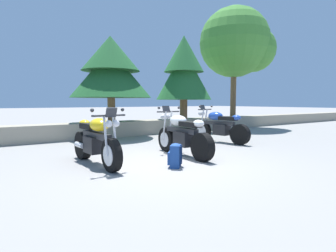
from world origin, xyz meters
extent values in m
plane|color=gray|center=(0.00, 0.00, 0.00)|extent=(120.00, 120.00, 0.00)
cube|color=gray|center=(0.00, 4.80, 0.28)|extent=(36.00, 0.80, 0.55)
cylinder|color=black|center=(-1.19, -0.04, 0.31)|extent=(0.18, 0.63, 0.62)
cylinder|color=black|center=(-1.29, 1.40, 0.31)|extent=(0.22, 0.63, 0.62)
cylinder|color=silver|center=(-1.19, -0.04, 0.31)|extent=(0.19, 0.39, 0.38)
cube|color=black|center=(-1.25, 0.73, 0.41)|extent=(0.35, 0.50, 0.34)
cube|color=#2D2D30|center=(-1.24, 0.63, 0.61)|extent=(0.22, 1.11, 0.12)
ellipsoid|color=yellow|center=(-1.23, 0.48, 0.83)|extent=(0.38, 0.54, 0.26)
cube|color=black|center=(-1.26, 0.96, 0.77)|extent=(0.30, 0.58, 0.12)
ellipsoid|color=yellow|center=(-1.28, 1.26, 0.81)|extent=(0.24, 0.29, 0.16)
cylinder|color=#2D2D30|center=(-1.20, 0.04, 1.03)|extent=(0.66, 0.08, 0.04)
sphere|color=silver|center=(-1.12, -0.09, 0.89)|extent=(0.13, 0.13, 0.13)
sphere|color=silver|center=(-1.26, -0.10, 0.89)|extent=(0.13, 0.13, 0.13)
cube|color=#26282D|center=(-1.19, -0.06, 1.09)|extent=(0.21, 0.11, 0.18)
cylinder|color=silver|center=(-1.44, 1.15, 0.36)|extent=(0.14, 0.39, 0.11)
cylinder|color=silver|center=(-1.11, 0.01, 0.67)|extent=(0.06, 0.17, 0.73)
cylinder|color=silver|center=(-1.29, 0.00, 0.67)|extent=(0.06, 0.17, 0.73)
sphere|color=#2D2D30|center=(-0.90, 0.10, 1.13)|extent=(0.07, 0.07, 0.07)
sphere|color=#2D2D30|center=(-1.50, 0.06, 1.13)|extent=(0.07, 0.07, 0.07)
cylinder|color=black|center=(0.80, 1.16, 0.31)|extent=(0.15, 0.62, 0.62)
cylinder|color=black|center=(0.77, -0.28, 0.31)|extent=(0.19, 0.62, 0.62)
cylinder|color=silver|center=(0.80, 1.16, 0.31)|extent=(0.17, 0.39, 0.38)
cube|color=black|center=(0.78, 0.39, 0.41)|extent=(0.33, 0.49, 0.34)
cube|color=#2D2D30|center=(0.78, 0.49, 0.61)|extent=(0.16, 1.10, 0.12)
ellipsoid|color=white|center=(0.79, 0.64, 0.83)|extent=(0.35, 0.53, 0.26)
cube|color=black|center=(0.78, 0.16, 0.77)|extent=(0.27, 0.56, 0.12)
ellipsoid|color=white|center=(0.77, -0.14, 0.81)|extent=(0.23, 0.28, 0.16)
cylinder|color=#2D2D30|center=(0.80, 1.08, 1.03)|extent=(0.66, 0.05, 0.04)
sphere|color=silver|center=(0.73, 1.22, 0.89)|extent=(0.13, 0.13, 0.13)
sphere|color=silver|center=(0.87, 1.21, 0.89)|extent=(0.13, 0.13, 0.13)
cube|color=#26282D|center=(0.80, 1.18, 1.09)|extent=(0.20, 0.10, 0.18)
cylinder|color=silver|center=(0.93, -0.05, 0.36)|extent=(0.12, 0.38, 0.11)
cylinder|color=silver|center=(0.71, 1.12, 0.67)|extent=(0.05, 0.16, 0.73)
cylinder|color=silver|center=(0.89, 1.11, 0.67)|extent=(0.05, 0.16, 0.73)
sphere|color=#2D2D30|center=(0.49, 1.04, 1.13)|extent=(0.07, 0.07, 0.07)
sphere|color=#2D2D30|center=(1.09, 1.03, 1.13)|extent=(0.07, 0.07, 0.07)
cylinder|color=black|center=(2.96, 2.22, 0.31)|extent=(0.23, 0.63, 0.62)
cylinder|color=black|center=(3.18, 0.80, 0.31)|extent=(0.27, 0.64, 0.62)
cylinder|color=silver|center=(2.96, 2.22, 0.31)|extent=(0.22, 0.40, 0.38)
cube|color=black|center=(3.07, 1.46, 0.41)|extent=(0.39, 0.52, 0.34)
cube|color=#2D2D30|center=(3.06, 1.56, 0.61)|extent=(0.31, 1.11, 0.12)
ellipsoid|color=#2347A8|center=(3.04, 1.71, 0.83)|extent=(0.42, 0.57, 0.26)
cube|color=black|center=(3.11, 1.23, 0.77)|extent=(0.34, 0.59, 0.12)
ellipsoid|color=#2347A8|center=(3.16, 0.93, 0.81)|extent=(0.26, 0.31, 0.16)
cylinder|color=#2D2D30|center=(2.97, 2.14, 1.03)|extent=(0.66, 0.14, 0.04)
sphere|color=silver|center=(2.88, 2.27, 0.89)|extent=(0.13, 0.13, 0.13)
sphere|color=silver|center=(3.02, 2.29, 0.89)|extent=(0.13, 0.13, 0.13)
cube|color=#26282D|center=(2.95, 2.24, 1.09)|extent=(0.21, 0.12, 0.18)
cylinder|color=silver|center=(3.30, 1.06, 0.36)|extent=(0.17, 0.39, 0.11)
cylinder|color=silver|center=(2.87, 2.17, 0.67)|extent=(0.07, 0.17, 0.73)
cylinder|color=silver|center=(3.05, 2.19, 0.67)|extent=(0.07, 0.17, 0.73)
sphere|color=#2D2D30|center=(2.68, 2.05, 1.13)|extent=(0.07, 0.07, 0.07)
sphere|color=#2D2D30|center=(3.27, 2.15, 1.13)|extent=(0.07, 0.07, 0.07)
cube|color=navy|center=(-0.02, -0.40, 0.22)|extent=(0.34, 0.34, 0.44)
cube|color=navy|center=(-0.10, -0.32, 0.18)|extent=(0.20, 0.21, 0.24)
ellipsoid|color=navy|center=(-0.02, -0.40, 0.43)|extent=(0.32, 0.32, 0.08)
cube|color=#10244B|center=(0.00, -0.53, 0.24)|extent=(0.06, 0.06, 0.37)
cube|color=#10244B|center=(0.11, -0.41, 0.24)|extent=(0.06, 0.06, 0.37)
cylinder|color=brown|center=(0.69, 4.62, 1.14)|extent=(0.27, 0.27, 1.18)
cone|color=#1E5628|center=(0.69, 4.62, 2.29)|extent=(2.87, 2.87, 1.72)
cone|color=#1E5628|center=(0.69, 4.62, 3.00)|extent=(2.07, 2.07, 1.24)
cylinder|color=brown|center=(3.93, 4.59, 1.10)|extent=(0.32, 0.32, 1.10)
cone|color=#23602D|center=(3.93, 4.59, 2.43)|extent=(2.33, 2.33, 2.10)
cone|color=#23602D|center=(3.93, 4.59, 3.29)|extent=(1.68, 1.68, 1.51)
cylinder|color=brown|center=(7.28, 4.90, 1.74)|extent=(0.28, 0.28, 2.38)
sphere|color=#428433|center=(7.28, 4.90, 4.21)|extent=(3.43, 3.43, 3.43)
sphere|color=#428433|center=(8.05, 4.38, 3.87)|extent=(2.23, 2.23, 2.23)
camera|label=1|loc=(-3.03, -4.65, 1.27)|focal=28.91mm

